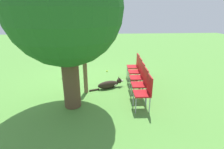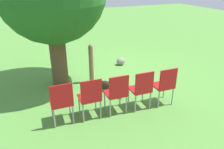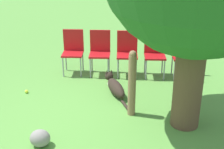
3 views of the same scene
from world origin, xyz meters
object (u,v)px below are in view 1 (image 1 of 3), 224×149
at_px(dog, 110,84).
at_px(red_chair_3, 142,82).
at_px(red_chair_1, 137,69).
at_px(red_chair_4, 145,91).
at_px(oak_tree, 65,9).
at_px(red_chair_0, 135,64).
at_px(fence_post, 85,76).
at_px(tennis_ball, 107,71).
at_px(red_chair_2, 139,75).

distance_m(dog, red_chair_3, 1.30).
relative_size(red_chair_1, red_chair_4, 1.00).
height_order(oak_tree, red_chair_0, oak_tree).
height_order(fence_post, red_chair_4, fence_post).
relative_size(red_chair_4, tennis_ball, 13.99).
bearing_deg(red_chair_1, oak_tree, 36.32).
height_order(red_chair_0, red_chair_2, same).
relative_size(red_chair_1, tennis_ball, 13.99).
distance_m(red_chair_2, red_chair_3, 0.59).
distance_m(red_chair_1, red_chair_3, 1.18).
bearing_deg(tennis_ball, fence_post, 69.01).
bearing_deg(red_chair_4, fence_post, -33.72).
distance_m(red_chair_2, red_chair_4, 1.18).
distance_m(fence_post, red_chair_0, 2.17).
distance_m(red_chair_3, tennis_ball, 2.76).
bearing_deg(fence_post, red_chair_1, -161.12).
distance_m(red_chair_0, red_chair_1, 0.59).
relative_size(dog, red_chair_3, 1.24).
relative_size(red_chair_1, red_chair_3, 1.00).
distance_m(oak_tree, tennis_ball, 3.93).
bearing_deg(red_chair_1, tennis_ball, -52.32).
xyz_separation_m(red_chair_2, red_chair_4, (0.09, 1.17, 0.00)).
relative_size(dog, red_chair_1, 1.24).
distance_m(red_chair_1, tennis_ball, 1.79).
height_order(red_chair_0, red_chair_4, same).
bearing_deg(dog, oak_tree, -153.54).
height_order(dog, red_chair_0, red_chair_0).
xyz_separation_m(red_chair_3, red_chair_4, (0.05, 0.59, 0.00)).
bearing_deg(red_chair_2, dog, -14.08).
height_order(red_chair_0, red_chair_3, same).
height_order(red_chair_3, red_chair_4, same).
relative_size(oak_tree, red_chair_1, 4.15).
xyz_separation_m(red_chair_4, tennis_ball, (0.87, -3.14, -0.51)).
xyz_separation_m(dog, red_chair_3, (-0.89, 0.85, 0.41)).
distance_m(fence_post, tennis_ball, 2.20).
height_order(red_chair_2, tennis_ball, red_chair_2).
height_order(fence_post, tennis_ball, fence_post).
bearing_deg(tennis_ball, red_chair_3, 109.74).
distance_m(oak_tree, red_chair_2, 2.97).
bearing_deg(red_chair_4, red_chair_3, -92.99).
xyz_separation_m(oak_tree, red_chair_0, (-2.12, -2.03, -1.99)).
xyz_separation_m(red_chair_0, red_chair_1, (0.05, 0.59, 0.00)).
bearing_deg(red_chair_0, fence_post, 34.79).
bearing_deg(red_chair_1, red_chair_2, 87.01).
height_order(fence_post, red_chair_3, fence_post).
bearing_deg(tennis_ball, red_chair_4, 105.49).
bearing_deg(dog, red_chair_4, -78.70).
bearing_deg(fence_post, red_chair_4, 144.75).
xyz_separation_m(oak_tree, tennis_ball, (-1.07, -2.83, -2.51)).
distance_m(oak_tree, red_chair_4, 2.80).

